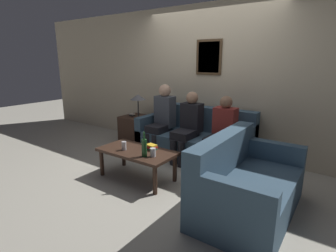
% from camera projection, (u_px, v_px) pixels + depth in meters
% --- Properties ---
extents(ground_plane, '(16.00, 16.00, 0.00)m').
position_uv_depth(ground_plane, '(179.00, 166.00, 4.23)').
color(ground_plane, '#ADA899').
extents(wall_back, '(9.00, 0.08, 2.60)m').
position_uv_depth(wall_back, '(209.00, 80.00, 4.68)').
color(wall_back, beige).
rests_on(wall_back, ground_plane).
extents(couch_main, '(1.94, 0.87, 0.85)m').
position_uv_depth(couch_main, '(195.00, 140.00, 4.57)').
color(couch_main, '#385166').
rests_on(couch_main, ground_plane).
extents(couch_side, '(0.87, 1.49, 0.85)m').
position_uv_depth(couch_side, '(245.00, 186.00, 2.91)').
color(couch_side, '#385166').
rests_on(couch_side, ground_plane).
extents(coffee_table, '(1.11, 0.57, 0.42)m').
position_uv_depth(coffee_table, '(137.00, 154.00, 3.70)').
color(coffee_table, '#382319').
rests_on(coffee_table, ground_plane).
extents(side_table_with_lamp, '(0.53, 0.53, 1.01)m').
position_uv_depth(side_table_with_lamp, '(136.00, 128.00, 5.24)').
color(side_table_with_lamp, '#382319').
rests_on(side_table_with_lamp, ground_plane).
extents(wine_bottle, '(0.07, 0.07, 0.34)m').
position_uv_depth(wine_bottle, '(144.00, 147.00, 3.42)').
color(wine_bottle, '#19421E').
rests_on(wine_bottle, coffee_table).
extents(drinking_glass, '(0.07, 0.07, 0.11)m').
position_uv_depth(drinking_glass, '(153.00, 152.00, 3.44)').
color(drinking_glass, silver).
rests_on(drinking_glass, coffee_table).
extents(book_stack, '(0.16, 0.13, 0.07)m').
position_uv_depth(book_stack, '(151.00, 147.00, 3.71)').
color(book_stack, '#237547').
rests_on(book_stack, coffee_table).
extents(soda_can, '(0.07, 0.07, 0.12)m').
position_uv_depth(soda_can, '(124.00, 146.00, 3.69)').
color(soda_can, '#BCBCC1').
rests_on(soda_can, coffee_table).
extents(person_left, '(0.34, 0.58, 1.24)m').
position_uv_depth(person_left, '(162.00, 117.00, 4.69)').
color(person_left, black).
rests_on(person_left, ground_plane).
extents(person_middle, '(0.34, 0.61, 1.15)m').
position_uv_depth(person_middle, '(188.00, 124.00, 4.34)').
color(person_middle, black).
rests_on(person_middle, ground_plane).
extents(person_right, '(0.34, 0.64, 1.13)m').
position_uv_depth(person_right, '(221.00, 131.00, 4.00)').
color(person_right, black).
rests_on(person_right, ground_plane).
extents(teddy_bear, '(0.21, 0.21, 0.32)m').
position_uv_depth(teddy_bear, '(197.00, 182.00, 3.37)').
color(teddy_bear, beige).
rests_on(teddy_bear, ground_plane).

